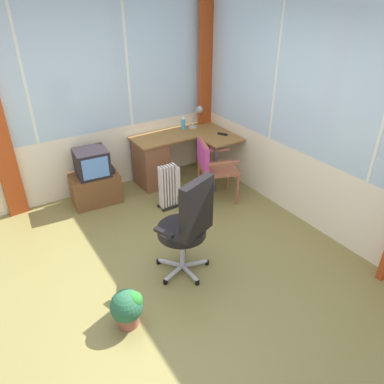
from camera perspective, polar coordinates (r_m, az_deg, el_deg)
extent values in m
cube|color=olive|center=(3.99, -3.53, -13.30)|extent=(4.97, 5.42, 0.06)
cube|color=#F2E7C6|center=(5.49, -15.34, 4.54)|extent=(3.97, 0.06, 0.89)
cube|color=silver|center=(5.10, -17.37, 17.83)|extent=(3.89, 0.06, 1.71)
cube|color=white|center=(4.96, -24.90, 16.19)|extent=(0.04, 0.07, 1.71)
cube|color=white|center=(5.31, -10.22, 19.11)|extent=(0.04, 0.07, 1.71)
cube|color=#F2E7C6|center=(4.81, 17.66, 0.42)|extent=(0.06, 4.42, 0.89)
cube|color=silver|center=(4.35, 20.34, 15.47)|extent=(0.06, 4.34, 1.71)
cube|color=white|center=(4.83, 13.35, 17.74)|extent=(0.07, 0.04, 1.71)
cube|color=#A73F17|center=(5.86, 2.15, 16.47)|extent=(0.25, 0.10, 2.68)
cube|color=olive|center=(5.57, -2.22, 9.03)|extent=(1.41, 0.55, 0.02)
cube|color=olive|center=(5.40, 4.55, 8.29)|extent=(0.55, 0.46, 0.02)
cube|color=brown|center=(5.51, -6.42, 4.43)|extent=(0.40, 0.51, 0.70)
cylinder|color=#4C4C51|center=(5.28, 3.61, 3.48)|extent=(0.04, 0.04, 0.71)
cylinder|color=#4C4C51|center=(5.63, -9.21, 4.85)|extent=(0.04, 0.04, 0.71)
cylinder|color=#B2B7BC|center=(5.79, 0.13, 10.14)|extent=(0.13, 0.13, 0.02)
cylinder|color=#B2B7BC|center=(5.77, 0.13, 10.95)|extent=(0.02, 0.02, 0.16)
cylinder|color=#B2B7BC|center=(5.72, 0.73, 12.43)|extent=(0.03, 0.08, 0.15)
cone|color=#B2B7BC|center=(5.70, 1.39, 12.70)|extent=(0.12, 0.12, 0.12)
cube|color=black|center=(5.51, 4.79, 9.00)|extent=(0.11, 0.15, 0.02)
cylinder|color=#40ACD8|center=(5.71, -1.37, 10.57)|extent=(0.06, 0.06, 0.16)
cone|color=white|center=(5.67, -1.38, 11.60)|extent=(0.06, 0.06, 0.06)
cylinder|color=#9A573A|center=(5.05, 7.12, 0.30)|extent=(0.04, 0.04, 0.45)
cylinder|color=#9A573A|center=(5.41, 5.64, 2.55)|extent=(0.04, 0.04, 0.45)
cylinder|color=#9A573A|center=(4.93, 2.28, -0.24)|extent=(0.04, 0.04, 0.45)
cylinder|color=#9A573A|center=(5.30, 1.10, 2.09)|extent=(0.04, 0.04, 0.45)
cube|color=#9A573A|center=(5.05, 4.13, 3.66)|extent=(0.62, 0.62, 0.04)
cube|color=#9A573A|center=(4.91, 1.74, 5.66)|extent=(0.18, 0.42, 0.39)
cube|color=#BA3D8A|center=(4.90, 1.75, 5.87)|extent=(0.21, 0.45, 0.33)
cube|color=#9A573A|center=(4.79, 4.94, 4.45)|extent=(0.42, 0.19, 0.03)
cube|color=#9A573A|center=(5.17, 3.53, 6.50)|extent=(0.42, 0.19, 0.03)
cube|color=#B7B7BF|center=(3.94, -2.82, -12.50)|extent=(0.28, 0.13, 0.02)
cylinder|color=black|center=(3.88, -4.18, -13.83)|extent=(0.05, 0.05, 0.05)
cube|color=#B7B7BF|center=(3.93, -0.37, -12.56)|extent=(0.04, 0.28, 0.02)
cylinder|color=black|center=(3.86, 0.84, -13.95)|extent=(0.05, 0.05, 0.05)
cube|color=#B7B7BF|center=(4.05, 0.44, -11.07)|extent=(0.28, 0.11, 0.02)
cylinder|color=black|center=(4.09, 2.35, -10.93)|extent=(0.05, 0.05, 0.05)
cube|color=#B7B7BF|center=(4.12, -1.41, -10.16)|extent=(0.19, 0.25, 0.02)
cylinder|color=black|center=(4.25, -1.31, -9.17)|extent=(0.05, 0.05, 0.05)
cube|color=#B7B7BF|center=(4.06, -3.39, -10.99)|extent=(0.20, 0.24, 0.02)
cylinder|color=black|center=(4.12, -5.21, -10.77)|extent=(0.05, 0.05, 0.05)
cylinder|color=#B7B7BF|center=(3.88, -1.55, -8.98)|extent=(0.05, 0.05, 0.41)
cylinder|color=black|center=(3.73, -1.60, -6.03)|extent=(0.50, 0.50, 0.09)
cube|color=black|center=(3.44, 0.75, -2.60)|extent=(0.43, 0.23, 0.58)
cube|color=black|center=(3.83, 0.91, -2.57)|extent=(0.12, 0.22, 0.04)
cube|color=black|center=(3.48, -4.44, -6.35)|extent=(0.12, 0.22, 0.04)
cube|color=brown|center=(5.26, -14.82, 0.61)|extent=(0.68, 0.49, 0.42)
cube|color=black|center=(5.09, -15.39, 4.46)|extent=(0.45, 0.43, 0.36)
cube|color=#5E90D8|center=(4.91, -14.81, 3.58)|extent=(0.34, 0.04, 0.28)
cube|color=#262628|center=(5.18, -13.64, 3.36)|extent=(0.28, 0.24, 0.07)
cube|color=silver|center=(4.86, -4.87, 0.63)|extent=(0.02, 0.10, 0.60)
cube|color=silver|center=(4.88, -4.44, 0.76)|extent=(0.02, 0.10, 0.60)
cube|color=silver|center=(4.90, -4.01, 0.89)|extent=(0.02, 0.10, 0.60)
cube|color=silver|center=(4.92, -3.59, 1.02)|extent=(0.02, 0.10, 0.60)
cube|color=silver|center=(4.93, -3.17, 1.16)|extent=(0.02, 0.10, 0.60)
cube|color=silver|center=(4.95, -2.75, 1.29)|extent=(0.02, 0.10, 0.60)
cube|color=black|center=(5.01, -3.28, -2.51)|extent=(0.27, 0.03, 0.03)
cube|color=black|center=(5.12, -4.08, -1.80)|extent=(0.27, 0.03, 0.03)
cube|color=silver|center=(4.96, -2.36, 1.71)|extent=(0.05, 0.09, 0.42)
cylinder|color=#985141|center=(3.54, -9.93, -18.96)|extent=(0.19, 0.19, 0.12)
sphere|color=#275F3F|center=(3.42, -10.18, -17.09)|extent=(0.30, 0.30, 0.30)
sphere|color=#297C2C|center=(3.37, -9.11, -16.37)|extent=(0.16, 0.16, 0.16)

